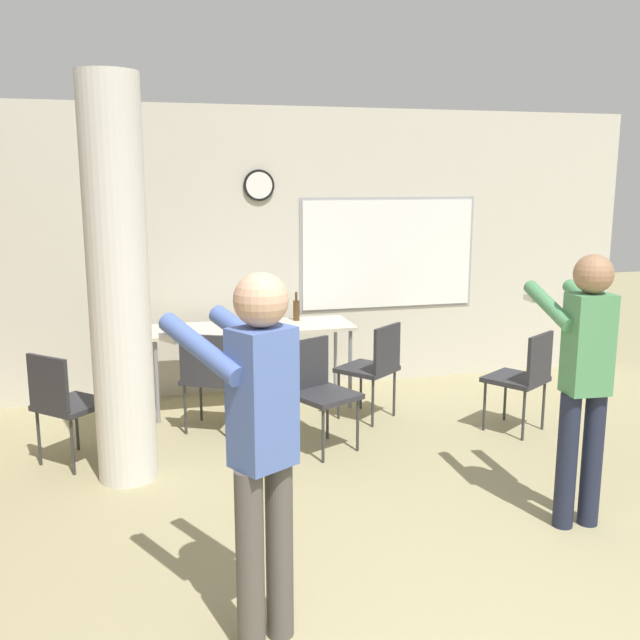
% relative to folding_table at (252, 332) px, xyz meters
% --- Properties ---
extents(wall_back, '(8.00, 0.15, 2.80)m').
position_rel_folding_table_xyz_m(wall_back, '(0.21, 0.60, 0.68)').
color(wall_back, beige).
rests_on(wall_back, ground_plane).
extents(support_pillar, '(0.41, 0.41, 2.80)m').
position_rel_folding_table_xyz_m(support_pillar, '(-1.13, -1.38, 0.68)').
color(support_pillar, silver).
rests_on(support_pillar, ground_plane).
extents(folding_table, '(1.88, 0.62, 0.78)m').
position_rel_folding_table_xyz_m(folding_table, '(0.00, 0.00, 0.00)').
color(folding_table, beige).
rests_on(folding_table, ground_plane).
extents(bottle_on_table, '(0.06, 0.06, 0.27)m').
position_rel_folding_table_xyz_m(bottle_on_table, '(0.46, 0.15, 0.16)').
color(bottle_on_table, '#4C3319').
rests_on(bottle_on_table, folding_table).
extents(waste_bin, '(0.30, 0.30, 0.31)m').
position_rel_folding_table_xyz_m(waste_bin, '(-0.11, -0.60, -0.57)').
color(waste_bin, gray).
rests_on(waste_bin, ground_plane).
extents(chair_mid_room, '(0.61, 0.61, 0.87)m').
position_rel_folding_table_xyz_m(chair_mid_room, '(2.09, -1.25, -0.21)').
color(chair_mid_room, '#2D2D33').
rests_on(chair_mid_room, ground_plane).
extents(chair_near_pillar, '(0.62, 0.62, 0.87)m').
position_rel_folding_table_xyz_m(chair_near_pillar, '(-1.57, -1.03, -0.21)').
color(chair_near_pillar, '#2D2D33').
rests_on(chair_near_pillar, ground_plane).
extents(chair_table_right, '(0.62, 0.62, 0.87)m').
position_rel_folding_table_xyz_m(chair_table_right, '(0.98, -0.62, -0.21)').
color(chair_table_right, '#2D2D33').
rests_on(chair_table_right, ground_plane).
extents(chair_table_left, '(0.59, 0.59, 0.87)m').
position_rel_folding_table_xyz_m(chair_table_left, '(-0.46, -0.57, -0.21)').
color(chair_table_left, '#2D2D33').
rests_on(chair_table_left, ground_plane).
extents(chair_table_front, '(0.59, 0.59, 0.87)m').
position_rel_folding_table_xyz_m(chair_table_front, '(0.34, -1.17, -0.21)').
color(chair_table_front, '#2D2D33').
rests_on(chair_table_front, ground_plane).
extents(person_playing_front, '(0.60, 0.70, 1.73)m').
position_rel_folding_table_xyz_m(person_playing_front, '(-0.52, -3.44, 0.30)').
color(person_playing_front, '#514C47').
rests_on(person_playing_front, ground_plane).
extents(person_playing_side, '(0.40, 0.67, 1.69)m').
position_rel_folding_table_xyz_m(person_playing_side, '(1.56, -2.80, 0.27)').
color(person_playing_side, '#1E2338').
rests_on(person_playing_side, ground_plane).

